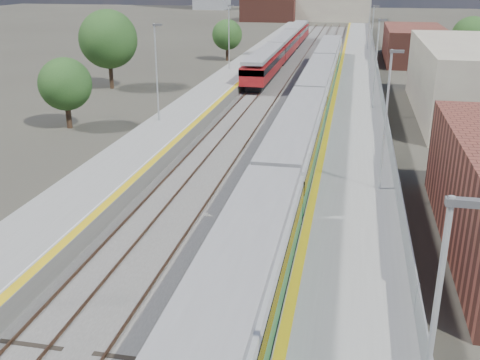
% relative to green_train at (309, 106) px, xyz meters
% --- Properties ---
extents(ground, '(320.00, 320.00, 0.00)m').
position_rel_green_train_xyz_m(ground, '(-1.50, 13.67, -2.17)').
color(ground, '#47443A').
rests_on(ground, ground).
extents(ballast_bed, '(10.50, 155.00, 0.06)m').
position_rel_green_train_xyz_m(ballast_bed, '(-3.75, 16.17, -2.14)').
color(ballast_bed, '#565451').
rests_on(ballast_bed, ground).
extents(tracks, '(8.96, 160.00, 0.17)m').
position_rel_green_train_xyz_m(tracks, '(-3.15, 17.85, -2.07)').
color(tracks, '#4C3323').
rests_on(tracks, ground).
extents(platform_right, '(4.70, 155.00, 8.52)m').
position_rel_green_train_xyz_m(platform_right, '(3.78, 16.16, -1.64)').
color(platform_right, slate).
rests_on(platform_right, ground).
extents(platform_left, '(4.30, 155.00, 8.52)m').
position_rel_green_train_xyz_m(platform_left, '(-10.55, 16.16, -1.66)').
color(platform_left, slate).
rests_on(platform_left, ground).
extents(green_train, '(2.80, 78.07, 3.09)m').
position_rel_green_train_xyz_m(green_train, '(0.00, 0.00, 0.00)').
color(green_train, black).
rests_on(green_train, ground).
extents(red_train, '(2.67, 54.30, 3.38)m').
position_rel_green_train_xyz_m(red_train, '(-7.00, 40.06, -0.18)').
color(red_train, black).
rests_on(red_train, ground).
extents(tree_a, '(4.27, 4.27, 5.79)m').
position_rel_green_train_xyz_m(tree_a, '(-19.49, -2.40, 1.46)').
color(tree_a, '#382619').
rests_on(tree_a, ground).
extents(tree_b, '(6.26, 6.26, 8.48)m').
position_rel_green_train_xyz_m(tree_b, '(-22.88, 14.00, 3.17)').
color(tree_b, '#382619').
rests_on(tree_b, ground).
extents(tree_c, '(4.31, 4.31, 5.84)m').
position_rel_green_train_xyz_m(tree_c, '(-14.90, 36.92, 1.50)').
color(tree_c, '#382619').
rests_on(tree_c, ground).
extents(tree_d, '(5.08, 5.08, 6.88)m').
position_rel_green_train_xyz_m(tree_d, '(17.89, 34.95, 2.16)').
color(tree_d, '#382619').
rests_on(tree_d, ground).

